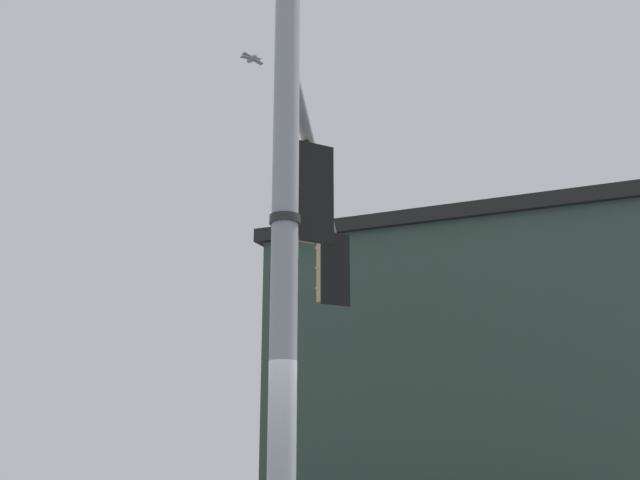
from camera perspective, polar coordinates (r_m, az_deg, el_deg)
signal_pole at (r=6.75m, az=-2.75°, el=-4.28°), size 0.25×0.25×6.15m
mast_arm at (r=10.50m, az=-0.20°, el=4.82°), size 3.72×5.44×0.16m
traffic_light_nearest_pole at (r=8.92m, az=-1.11°, el=3.34°), size 0.54×0.49×1.31m
traffic_light_mid_inner at (r=12.49m, az=0.73°, el=-2.33°), size 0.54×0.49×1.31m
street_name_sign at (r=7.17m, az=-2.41°, el=0.93°), size 0.69×0.95×0.22m
bird_flying at (r=13.72m, az=-5.19°, el=13.53°), size 0.45×0.30×0.11m
storefront_building at (r=18.14m, az=14.10°, el=-10.53°), size 11.75×12.00×6.58m
tree_by_storefront at (r=20.78m, az=18.03°, el=-7.37°), size 3.30×3.30×6.26m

